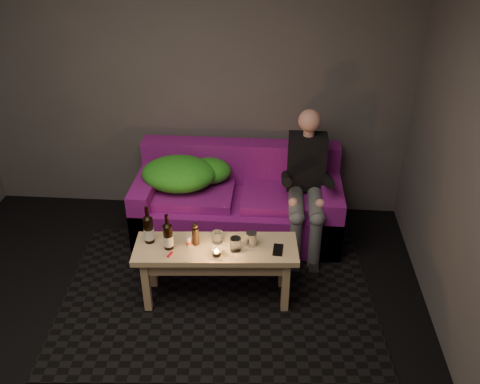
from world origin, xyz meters
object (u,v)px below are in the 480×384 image
Objects in this scene: person at (306,181)px; steel_cup at (251,239)px; coffee_table at (216,256)px; beer_bottle_a at (149,229)px; sofa at (238,204)px; beer_bottle_b at (168,236)px.

person reaches higher than steel_cup.
person is 1.07m from coffee_table.
coffee_table is 0.54m from beer_bottle_a.
beer_bottle_a is at bearing -122.59° from sofa.
beer_bottle_a is 0.17m from beer_bottle_b.
beer_bottle_b is at bearing -113.53° from sofa.
person is 3.99× the size of beer_bottle_a.
beer_bottle_a reaches higher than coffee_table.
steel_cup is (0.26, 0.04, 0.14)m from coffee_table.
beer_bottle_a is at bearing 177.07° from coffee_table.
person is 11.32× the size of steel_cup.
beer_bottle_a reaches higher than steel_cup.
person is at bearing 33.22° from beer_bottle_a.
beer_bottle_a is 1.05× the size of beer_bottle_b.
beer_bottle_b is (-0.34, -0.04, 0.19)m from coffee_table.
beer_bottle_b reaches higher than coffee_table.
coffee_table is at bearing 7.12° from beer_bottle_b.
steel_cup is at bearing -79.49° from sofa.
steel_cup is at bearing 8.64° from coffee_table.
beer_bottle_a is at bearing 156.79° from beer_bottle_b.
sofa is 0.70m from person.
person is 1.41m from beer_bottle_a.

